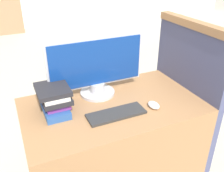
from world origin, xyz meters
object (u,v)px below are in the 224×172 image
monitor (97,68)px  book_stack (54,99)px  keyboard (116,114)px  mouse (154,105)px

monitor → book_stack: (-0.31, -0.09, -0.11)m
keyboard → book_stack: size_ratio=1.29×
monitor → book_stack: monitor is taller
monitor → keyboard: (0.01, -0.29, -0.19)m
mouse → book_stack: 0.62m
mouse → book_stack: book_stack is taller
monitor → mouse: size_ratio=7.14×
mouse → book_stack: (-0.57, 0.22, 0.07)m
keyboard → mouse: (0.25, -0.02, 0.01)m
keyboard → book_stack: bearing=147.8°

